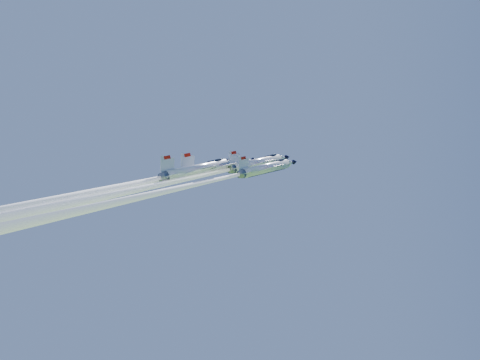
% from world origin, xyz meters
% --- Properties ---
extents(jet_lead, '(32.81, 39.76, 50.65)m').
position_xyz_m(jet_lead, '(-12.26, -11.90, 89.80)').
color(jet_lead, silver).
extents(jet_left, '(37.23, 45.08, 57.02)m').
position_xyz_m(jet_left, '(-20.99, -17.84, 87.11)').
color(jet_left, silver).
extents(jet_right, '(28.32, 34.25, 42.58)m').
position_xyz_m(jet_right, '(-7.35, -14.71, 88.30)').
color(jet_right, silver).
extents(jet_slot, '(33.68, 40.72, 50.33)m').
position_xyz_m(jet_slot, '(-21.05, -21.04, 86.22)').
color(jet_slot, silver).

